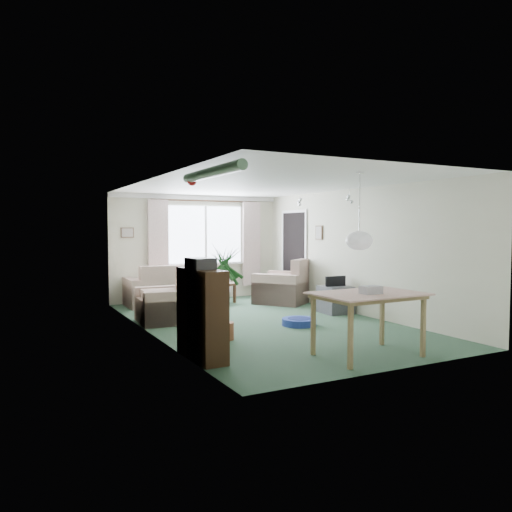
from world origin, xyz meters
name	(u,v)px	position (x,y,z in m)	size (l,w,h in m)	color
ground	(264,323)	(0.00, 0.00, 0.00)	(6.50, 6.50, 0.00)	#2D4B36
window	(205,234)	(0.20, 3.23, 1.50)	(1.80, 0.03, 1.30)	white
curtain_rod	(206,201)	(0.20, 3.15, 2.27)	(2.60, 0.03, 0.03)	black
curtain_left	(158,245)	(-0.95, 3.13, 1.27)	(0.45, 0.08, 2.00)	beige
curtain_right	(251,244)	(1.35, 3.13, 1.27)	(0.45, 0.08, 2.00)	beige
radiator	(206,282)	(0.20, 3.19, 0.40)	(1.20, 0.10, 0.55)	white
doorway	(294,256)	(1.99, 2.20, 1.00)	(0.03, 0.95, 2.00)	black
pendant_lamp	(359,241)	(0.20, -2.30, 1.48)	(0.36, 0.36, 0.36)	white
tinsel_garland	(212,172)	(-1.92, -2.30, 2.28)	(1.60, 1.60, 0.12)	#196626
bauble_cluster_a	(300,199)	(1.30, 0.90, 2.22)	(0.20, 0.20, 0.20)	silver
bauble_cluster_b	(349,196)	(1.60, -0.30, 2.22)	(0.20, 0.20, 0.20)	silver
wall_picture_back	(127,233)	(-1.60, 3.23, 1.55)	(0.28, 0.03, 0.22)	brown
wall_picture_right	(319,233)	(1.98, 1.20, 1.55)	(0.03, 0.24, 0.30)	brown
sofa	(168,284)	(-0.86, 2.75, 0.44)	(1.75, 0.92, 0.87)	beige
armchair_corner	(283,281)	(1.48, 1.85, 0.49)	(1.09, 1.03, 0.97)	#B3AD88
armchair_left	(165,297)	(-1.50, 0.86, 0.43)	(0.97, 0.92, 0.87)	beige
coffee_table	(213,294)	(0.06, 2.43, 0.22)	(0.97, 0.54, 0.44)	black
photo_frame	(216,280)	(0.14, 2.48, 0.52)	(0.12, 0.02, 0.16)	brown
bookshelf	(202,314)	(-1.84, -1.76, 0.57)	(0.31, 0.93, 1.14)	black
hifi_box	(201,264)	(-1.86, -1.79, 1.21)	(0.28, 0.35, 0.14)	#37363B
houseplant	(224,293)	(-1.14, -0.89, 0.69)	(0.60, 0.60, 1.39)	#1A4B1A
dining_table	(368,325)	(0.11, -2.60, 0.40)	(1.28, 0.85, 0.80)	#9A8A54
gift_box	(371,291)	(0.09, -2.68, 0.86)	(0.25, 0.18, 0.12)	#B1AEB9
tv_cube	(335,300)	(1.70, 0.23, 0.26)	(0.52, 0.58, 0.52)	#39383D
pet_bed	(299,322)	(0.42, -0.48, 0.06)	(0.58, 0.58, 0.12)	navy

